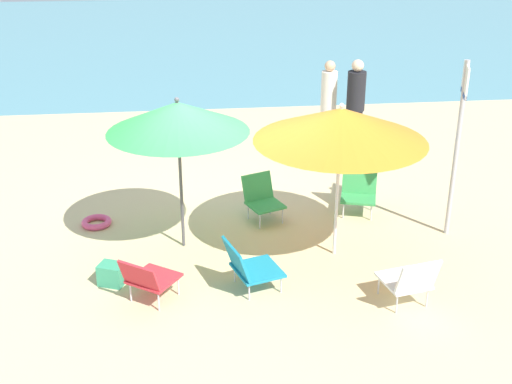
{
  "coord_description": "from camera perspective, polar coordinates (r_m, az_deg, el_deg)",
  "views": [
    {
      "loc": [
        -0.36,
        -8.23,
        4.24
      ],
      "look_at": [
        0.51,
        -0.3,
        0.7
      ],
      "focal_mm": 47.82,
      "sensor_mm": 36.0,
      "label": 1
    }
  ],
  "objects": [
    {
      "name": "ground_plane",
      "position": [
        9.26,
        -3.36,
        -3.35
      ],
      "size": [
        40.0,
        40.0,
        0.0
      ],
      "primitive_type": "plane",
      "color": "#D3BC8C"
    },
    {
      "name": "beach_chair_d",
      "position": [
        7.83,
        -0.63,
        -6.19
      ],
      "size": [
        0.72,
        0.69,
        0.62
      ],
      "rotation": [
        0.0,
        0.0,
        0.31
      ],
      "color": "teal",
      "rests_on": "ground_plane"
    },
    {
      "name": "beach_chair_e",
      "position": [
        9.81,
        8.61,
        0.33
      ],
      "size": [
        0.61,
        0.63,
        0.69
      ],
      "rotation": [
        0.0,
        0.0,
        -1.85
      ],
      "color": "#33934C",
      "rests_on": "ground_plane"
    },
    {
      "name": "umbrella_orange",
      "position": [
        8.09,
        7.1,
        5.61
      ],
      "size": [
        2.08,
        2.08,
        1.99
      ],
      "color": "silver",
      "rests_on": "ground_plane"
    },
    {
      "name": "sea_water",
      "position": [
        22.3,
        -5.36,
        12.9
      ],
      "size": [
        40.0,
        16.0,
        0.01
      ],
      "primitive_type": "cube",
      "color": "#5693A3",
      "rests_on": "ground_plane"
    },
    {
      "name": "beach_bag",
      "position": [
        8.2,
        -11.96,
        -6.74
      ],
      "size": [
        0.35,
        0.32,
        0.26
      ],
      "primitive_type": "cube",
      "rotation": [
        0.0,
        0.0,
        2.76
      ],
      "color": "#389970",
      "rests_on": "ground_plane"
    },
    {
      "name": "beach_chair_c",
      "position": [
        7.71,
        12.73,
        -7.14
      ],
      "size": [
        0.59,
        0.69,
        0.65
      ],
      "rotation": [
        0.0,
        0.0,
        1.79
      ],
      "color": "white",
      "rests_on": "ground_plane"
    },
    {
      "name": "beach_chair_a",
      "position": [
        9.49,
        0.48,
        -0.41
      ],
      "size": [
        0.61,
        0.65,
        0.62
      ],
      "rotation": [
        0.0,
        0.0,
        -1.19
      ],
      "color": "#33934C",
      "rests_on": "ground_plane"
    },
    {
      "name": "person_b",
      "position": [
        11.77,
        6.06,
        7.03
      ],
      "size": [
        0.27,
        0.27,
        1.65
      ],
      "rotation": [
        0.0,
        0.0,
        2.84
      ],
      "color": "silver",
      "rests_on": "ground_plane"
    },
    {
      "name": "umbrella_green",
      "position": [
        8.27,
        -6.57,
        6.23
      ],
      "size": [
        1.74,
        1.74,
        1.99
      ],
      "color": "#4C4C51",
      "rests_on": "ground_plane"
    },
    {
      "name": "beach_chair_b",
      "position": [
        7.69,
        -9.0,
        -7.1
      ],
      "size": [
        0.71,
        0.73,
        0.57
      ],
      "rotation": [
        0.0,
        0.0,
        0.95
      ],
      "color": "red",
      "rests_on": "ground_plane"
    },
    {
      "name": "person_a",
      "position": [
        11.52,
        8.28,
        6.75
      ],
      "size": [
        0.3,
        0.3,
        1.74
      ],
      "rotation": [
        0.0,
        0.0,
        5.3
      ],
      "color": "black",
      "rests_on": "ground_plane"
    },
    {
      "name": "swim_ring",
      "position": [
        9.67,
        -13.19,
        -2.48
      ],
      "size": [
        0.41,
        0.41,
        0.09
      ],
      "primitive_type": "torus",
      "color": "#E54C7F",
      "rests_on": "ground_plane"
    },
    {
      "name": "warning_sign",
      "position": [
        9.0,
        16.67,
        5.4
      ],
      "size": [
        0.16,
        0.47,
        2.36
      ],
      "rotation": [
        0.0,
        0.0,
        -0.28
      ],
      "color": "#ADADB2",
      "rests_on": "ground_plane"
    }
  ]
}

